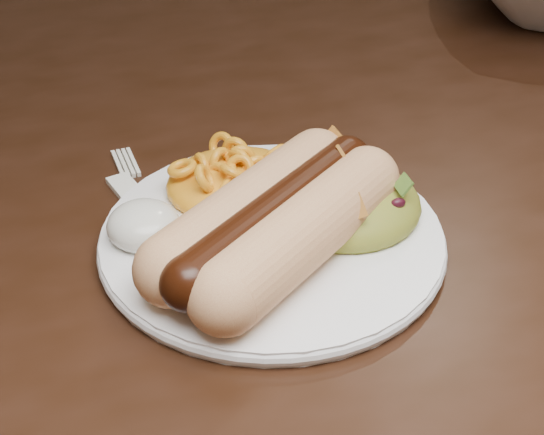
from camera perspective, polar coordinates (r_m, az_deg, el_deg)
name	(u,v)px	position (r m, az deg, el deg)	size (l,w,h in m)	color
table	(237,256)	(0.63, -2.38, -2.67)	(1.60, 0.90, 0.75)	black
plate	(272,239)	(0.48, 0.00, -1.46)	(0.20, 0.20, 0.01)	white
hotdog	(276,220)	(0.45, 0.27, -0.16)	(0.14, 0.14, 0.04)	#F9CB8B
mac_and_cheese	(235,166)	(0.51, -2.57, 3.56)	(0.09, 0.08, 0.03)	orange
sour_cream	(143,219)	(0.48, -8.84, -0.07)	(0.04, 0.04, 0.03)	white
taco_salad	(348,192)	(0.49, 5.22, 1.72)	(0.09, 0.08, 0.04)	#B1761B
fork	(148,215)	(0.51, -8.49, 0.18)	(0.02, 0.14, 0.00)	white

